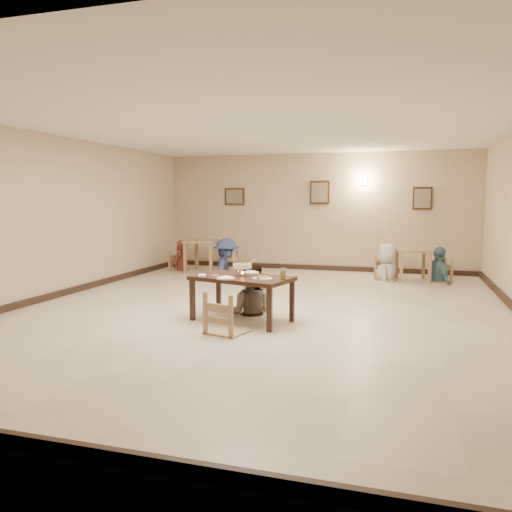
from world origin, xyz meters
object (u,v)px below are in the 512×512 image
(chair_near, at_px, (228,294))
(drink_glass, at_px, (283,274))
(bg_chair_lr, at_px, (226,253))
(bg_diner_c, at_px, (388,244))
(chair_far, at_px, (249,282))
(bg_chair_ll, at_px, (180,252))
(bg_chair_rl, at_px, (387,258))
(main_table, at_px, (242,282))
(curry_warmer, at_px, (242,266))
(bg_diner_a, at_px, (180,240))
(bg_table_right, at_px, (413,255))
(bg_table_left, at_px, (203,245))
(bg_diner_b, at_px, (226,238))
(bg_chair_rr, at_px, (439,260))
(bg_diner_d, at_px, (440,246))
(main_diner, at_px, (250,264))

(chair_near, distance_m, drink_glass, 0.88)
(bg_chair_lr, xyz_separation_m, bg_diner_c, (3.85, 0.16, 0.30))
(chair_far, relative_size, bg_chair_ll, 1.03)
(chair_far, distance_m, bg_chair_rl, 4.55)
(main_table, height_order, chair_far, chair_far)
(curry_warmer, height_order, bg_diner_a, bg_diner_a)
(bg_table_right, bearing_deg, curry_warmer, -118.62)
(bg_table_left, bearing_deg, chair_near, -64.22)
(main_table, distance_m, curry_warmer, 0.23)
(bg_diner_b, bearing_deg, bg_chair_rr, -100.26)
(drink_glass, height_order, bg_diner_d, bg_diner_d)
(drink_glass, bearing_deg, bg_chair_ll, 129.17)
(bg_chair_lr, height_order, bg_diner_a, bg_diner_a)
(curry_warmer, bearing_deg, bg_table_right, 61.38)
(curry_warmer, bearing_deg, chair_far, 96.91)
(chair_far, bearing_deg, main_table, -73.43)
(chair_far, bearing_deg, curry_warmer, -73.46)
(bg_diner_a, bearing_deg, chair_near, 37.10)
(bg_chair_rr, bearing_deg, curry_warmer, -50.66)
(bg_chair_ll, xyz_separation_m, bg_chair_lr, (1.28, -0.07, 0.04))
(chair_far, relative_size, bg_chair_rr, 1.01)
(main_diner, bearing_deg, chair_far, -79.75)
(drink_glass, bearing_deg, chair_far, 135.06)
(bg_chair_ll, distance_m, bg_diner_c, 5.14)
(chair_far, relative_size, bg_diner_a, 0.62)
(main_diner, distance_m, curry_warmer, 0.49)
(bg_table_left, relative_size, bg_diner_d, 0.52)
(bg_chair_rl, bearing_deg, bg_chair_rr, -77.88)
(bg_diner_b, relative_size, bg_diner_d, 1.10)
(bg_table_right, bearing_deg, chair_far, -122.64)
(bg_chair_rl, distance_m, bg_diner_a, 5.14)
(bg_diner_c, bearing_deg, chair_far, -17.71)
(bg_diner_d, bearing_deg, bg_chair_rl, 63.88)
(bg_diner_b, xyz_separation_m, bg_diner_d, (4.96, 0.12, -0.08))
(drink_glass, relative_size, bg_chair_rr, 0.17)
(drink_glass, height_order, bg_chair_rr, bg_chair_rr)
(main_table, bearing_deg, bg_table_left, 132.72)
(bg_table_left, relative_size, bg_table_right, 0.98)
(bg_table_left, bearing_deg, bg_chair_rl, 1.09)
(bg_chair_lr, bearing_deg, bg_chair_rl, 84.41)
(chair_near, bearing_deg, bg_diner_c, -95.12)
(bg_table_left, distance_m, bg_chair_rr, 5.61)
(bg_table_left, bearing_deg, main_table, -61.16)
(main_diner, bearing_deg, chair_near, 84.00)
(bg_diner_c, bearing_deg, bg_table_left, -80.07)
(bg_chair_lr, bearing_deg, bg_diner_c, 84.41)
(main_table, height_order, bg_chair_rr, bg_chair_rr)
(main_diner, xyz_separation_m, bg_chair_rr, (3.12, 4.12, -0.31))
(bg_diner_d, bearing_deg, curry_warmer, 122.14)
(bg_table_right, bearing_deg, bg_chair_rr, -1.54)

